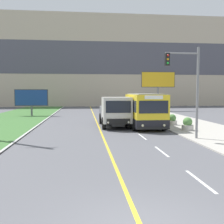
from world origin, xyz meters
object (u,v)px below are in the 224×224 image
object	(u,v)px
billboard_small	(31,98)
planter_round_second	(172,120)
city_bus	(145,111)
planter_round_third	(161,117)
planter_round_near	(188,125)
traffic_light_mast	(188,81)
dump_truck	(115,112)
billboard_large	(158,81)
car_distant	(119,109)

from	to	relation	value
billboard_small	planter_round_second	xyz separation A→B (m)	(14.94, -11.58, -1.82)
city_bus	planter_round_second	xyz separation A→B (m)	(2.87, 1.25, -1.00)
city_bus	planter_round_third	world-z (taller)	city_bus
planter_round_near	traffic_light_mast	bearing A→B (deg)	-112.56
dump_truck	traffic_light_mast	size ratio (longest dim) A/B	1.13
planter_round_third	planter_round_second	bearing A→B (deg)	-90.37
traffic_light_mast	planter_round_second	xyz separation A→B (m)	(1.41, 7.03, -3.30)
dump_truck	billboard_large	distance (m)	22.09
car_distant	planter_round_second	bearing A→B (deg)	-77.40
car_distant	billboard_small	size ratio (longest dim) A/B	1.02
car_distant	dump_truck	bearing A→B (deg)	-98.88
dump_truck	car_distant	world-z (taller)	dump_truck
dump_truck	billboard_small	size ratio (longest dim) A/B	1.60
car_distant	planter_round_near	bearing A→B (deg)	-79.74
dump_truck	planter_round_third	xyz separation A→B (m)	(5.42, 4.25, -0.84)
planter_round_near	dump_truck	bearing A→B (deg)	152.69
billboard_large	planter_round_third	size ratio (longest dim) A/B	6.74
car_distant	billboard_small	xyz separation A→B (m)	(-11.83, -2.34, 1.64)
planter_round_near	planter_round_third	distance (m)	7.06
car_distant	billboard_large	distance (m)	9.72
planter_round_near	billboard_small	bearing A→B (deg)	134.78
dump_truck	billboard_large	size ratio (longest dim) A/B	1.05
city_bus	billboard_large	bearing A→B (deg)	71.08
planter_round_third	car_distant	bearing A→B (deg)	106.78
billboard_small	planter_round_near	bearing A→B (deg)	-45.22
car_distant	traffic_light_mast	distance (m)	21.25
city_bus	billboard_small	size ratio (longest dim) A/B	1.36
city_bus	billboard_small	xyz separation A→B (m)	(-12.08, 12.83, 0.82)
car_distant	traffic_light_mast	xyz separation A→B (m)	(1.70, -20.95, 3.12)
billboard_large	planter_round_second	world-z (taller)	billboard_large
dump_truck	billboard_large	xyz separation A→B (m)	(9.45, 19.64, 3.62)
planter_round_second	car_distant	bearing A→B (deg)	102.60
planter_round_second	planter_round_third	bearing A→B (deg)	89.63
city_bus	planter_round_near	size ratio (longest dim) A/B	5.49
city_bus	planter_round_second	distance (m)	3.28
billboard_large	planter_round_second	size ratio (longest dim) A/B	6.50
planter_round_second	city_bus	bearing A→B (deg)	-156.37
billboard_large	traffic_light_mast	bearing A→B (deg)	-101.87
city_bus	planter_round_near	bearing A→B (deg)	-37.95
billboard_large	planter_round_near	world-z (taller)	billboard_large
city_bus	dump_truck	world-z (taller)	city_bus
planter_round_third	billboard_large	bearing A→B (deg)	75.34
billboard_small	planter_round_third	bearing A→B (deg)	-28.27
planter_round_second	planter_round_third	size ratio (longest dim) A/B	1.04
traffic_light_mast	billboard_large	distance (m)	26.55
car_distant	planter_round_third	distance (m)	10.85
planter_round_near	billboard_large	bearing A→B (deg)	79.90
planter_round_second	billboard_large	bearing A→B (deg)	77.92
car_distant	billboard_large	world-z (taller)	billboard_large
planter_round_near	planter_round_second	world-z (taller)	planter_round_near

